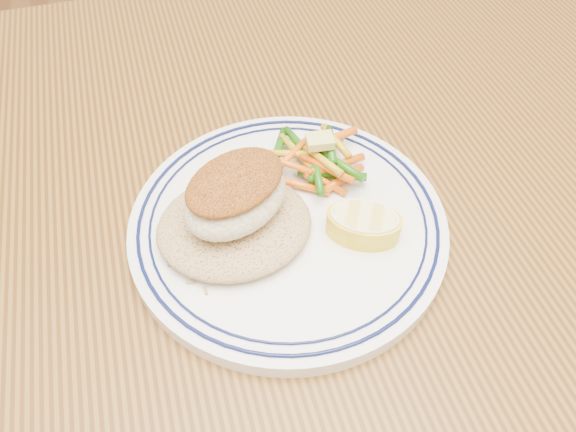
# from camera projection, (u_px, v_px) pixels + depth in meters

# --- Properties ---
(dining_table) EXTENTS (1.50, 0.90, 0.75)m
(dining_table) POSITION_uv_depth(u_px,v_px,m) (268.00, 291.00, 0.57)
(dining_table) COLOR #4B2D0F
(dining_table) RESTS_ON ground
(plate) EXTENTS (0.27, 0.27, 0.02)m
(plate) POSITION_uv_depth(u_px,v_px,m) (288.00, 224.00, 0.48)
(plate) COLOR white
(plate) RESTS_ON dining_table
(rice_pilaf) EXTENTS (0.13, 0.11, 0.02)m
(rice_pilaf) POSITION_uv_depth(u_px,v_px,m) (234.00, 223.00, 0.46)
(rice_pilaf) COLOR #A78453
(rice_pilaf) RESTS_ON plate
(fish_fillet) EXTENTS (0.11, 0.10, 0.05)m
(fish_fillet) POSITION_uv_depth(u_px,v_px,m) (236.00, 194.00, 0.44)
(fish_fillet) COLOR beige
(fish_fillet) RESTS_ON rice_pilaf
(vegetable_pile) EXTENTS (0.10, 0.10, 0.03)m
(vegetable_pile) POSITION_uv_depth(u_px,v_px,m) (316.00, 160.00, 0.51)
(vegetable_pile) COLOR #DE5B0B
(vegetable_pile) RESTS_ON plate
(butter_pat) EXTENTS (0.03, 0.02, 0.01)m
(butter_pat) POSITION_uv_depth(u_px,v_px,m) (320.00, 141.00, 0.50)
(butter_pat) COLOR #DBCB6B
(butter_pat) RESTS_ON vegetable_pile
(lemon_wedge) EXTENTS (0.08, 0.08, 0.02)m
(lemon_wedge) POSITION_uv_depth(u_px,v_px,m) (364.00, 223.00, 0.46)
(lemon_wedge) COLOR yellow
(lemon_wedge) RESTS_ON plate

